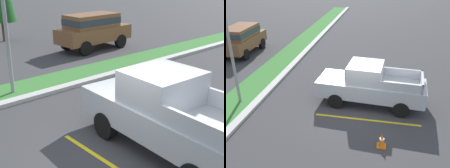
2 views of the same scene
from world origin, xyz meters
The scene contains 9 objects.
ground_plane centered at (0.00, 0.00, 0.00)m, with size 120.00×120.00×0.00m, color #38383A.
parking_line_near centered at (-0.74, -0.62, 0.00)m, with size 0.12×4.80×0.01m, color yellow.
parking_line_far centered at (2.36, -0.62, 0.00)m, with size 0.12×4.80×0.01m, color yellow.
curb_strip centered at (0.00, 5.00, 0.07)m, with size 56.00×0.40×0.15m, color #B2B2AD.
grass_median centered at (0.00, 6.10, 0.03)m, with size 56.00×1.80×0.06m, color #387533.
pickup_truck_main centered at (0.81, -0.57, 1.04)m, with size 2.25×5.34×2.10m.
suv_distant centered at (6.59, 9.58, 1.24)m, with size 4.66×2.08×2.10m.
street_light centered at (-0.36, 5.73, 3.56)m, with size 0.24×1.49×6.05m.
traffic_cone centered at (-2.46, -1.35, 0.29)m, with size 0.36×0.36×0.60m.
Camera 2 is at (-10.71, -1.27, 6.64)m, focal length 41.65 mm.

